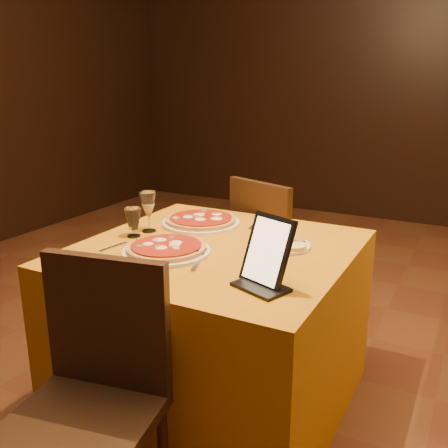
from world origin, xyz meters
The scene contains 14 objects.
floor centered at (0.00, 0.00, -0.01)m, with size 6.00×7.00×0.01m, color #5E2D19.
wall_back centered at (0.00, 3.50, 1.40)m, with size 6.00×0.01×2.80m, color black.
main_table centered at (-0.15, -0.04, 0.38)m, with size 1.10×1.10×0.75m, color #C2740C.
chair_main_near centered at (-0.15, -0.88, 0.46)m, with size 0.48×0.48×0.91m, color black, non-canonical shape.
chair_main_far centered at (-0.15, 0.74, 0.46)m, with size 0.36×0.36×0.91m, color black, non-canonical shape.
pizza_near centered at (-0.28, -0.20, 0.77)m, with size 0.36×0.36×0.03m.
pizza_far centered at (-0.37, 0.22, 0.77)m, with size 0.38×0.38×0.03m.
cutlet_dish centered at (0.10, 0.09, 0.76)m, with size 0.23×0.23×0.03m.
wine_glass centered at (-0.52, 0.01, 0.84)m, with size 0.09×0.09×0.19m, color #D2C977, non-canonical shape.
water_glass centered at (-0.53, -0.09, 0.81)m, with size 0.07×0.07×0.13m, color white, non-canonical shape.
tablet centered at (0.20, -0.30, 0.87)m, with size 0.18×0.02×0.24m, color black.
knife centered at (-0.11, -0.23, 0.75)m, with size 0.21×0.02×0.01m, color silver.
fork_near centered at (-0.52, -0.25, 0.75)m, with size 0.14×0.02×0.01m, color #A7A7AD.
fork_far centered at (-0.13, 0.31, 0.75)m, with size 0.14×0.02×0.01m, color silver.
Camera 1 is at (0.81, -1.77, 1.43)m, focal length 40.00 mm.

